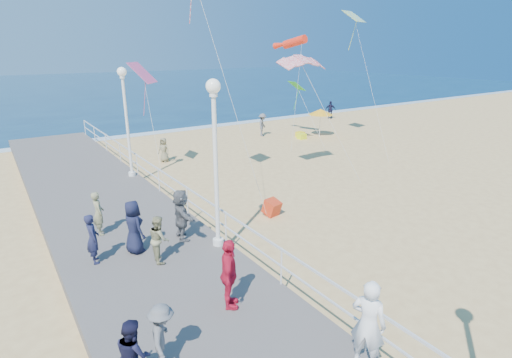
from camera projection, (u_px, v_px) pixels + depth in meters
ground at (335, 219)px, 16.11m from camera, size 160.00×160.00×0.00m
ocean at (60, 89)px, 67.28m from camera, size 160.00×90.00×0.05m
surf_line at (154, 133)px, 32.24m from camera, size 160.00×1.20×0.04m
boardwalk at (156, 269)px, 12.06m from camera, size 5.00×44.00×0.40m
railing at (226, 219)px, 13.03m from camera, size 0.05×42.00×0.55m
lamp_post_mid at (215, 148)px, 12.12m from camera, size 0.44×0.44×5.32m
lamp_post_far at (126, 111)px, 19.21m from camera, size 0.44×0.44×5.32m
woman_holding_toddler at (368, 324)px, 7.88m from camera, size 0.71×0.83×1.93m
toddler_held at (369, 306)px, 8.00m from camera, size 0.41×0.46×0.76m
spectator_0 at (93, 239)px, 11.83m from camera, size 0.40×0.58×1.55m
spectator_1 at (159, 239)px, 11.94m from camera, size 0.65×0.78×1.44m
spectator_2 at (162, 337)px, 7.90m from camera, size 0.87×1.06×1.43m
spectator_3 at (229, 274)px, 9.70m from camera, size 0.94×1.15×1.83m
spectator_4 at (134, 227)px, 12.41m from camera, size 0.72×0.94×1.72m
spectator_5 at (181, 215)px, 13.28m from camera, size 0.81×1.70×1.76m
spectator_6 at (98, 213)px, 13.65m from camera, size 0.38×0.57×1.55m
spectator_7 at (133, 354)px, 7.41m from camera, size 0.60×0.75×1.48m
beach_walker_a at (263, 125)px, 30.96m from camera, size 1.29×1.26×1.77m
beach_walker_b at (330, 110)px, 38.60m from camera, size 1.04×0.97×1.71m
beach_walker_c at (164, 150)px, 23.96m from camera, size 0.80×0.86×1.47m
box_kite at (272, 209)px, 16.29m from camera, size 0.68×0.80×0.74m
beach_umbrella at (321, 112)px, 30.55m from camera, size 1.90×1.90×2.14m
beach_chair_left at (302, 136)px, 30.20m from camera, size 0.55×0.55×0.40m
beach_chair_right at (300, 134)px, 30.86m from camera, size 0.55×0.55×0.40m
kite_parafoil at (302, 59)px, 19.42m from camera, size 2.58×0.94×0.65m
kite_windsock at (295, 42)px, 26.85m from camera, size 1.08×3.08×1.17m
kite_diamond_pink at (142, 73)px, 20.18m from camera, size 1.71×1.76×1.03m
kite_diamond_multi at (354, 16)px, 26.62m from camera, size 1.64×1.49×0.77m
kite_diamond_green at (297, 86)px, 27.54m from camera, size 1.02×1.18×0.63m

